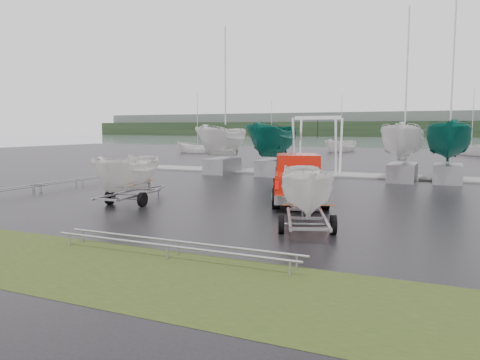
# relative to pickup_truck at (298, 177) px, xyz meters

# --- Properties ---
(ground_plane) EXTENTS (120.00, 120.00, 0.00)m
(ground_plane) POSITION_rel_pickup_truck_xyz_m (-4.05, -0.88, -1.07)
(ground_plane) COLOR black
(ground_plane) RESTS_ON ground
(lake) EXTENTS (300.00, 300.00, 0.00)m
(lake) POSITION_rel_pickup_truck_xyz_m (-4.05, 99.12, -1.08)
(lake) COLOR slate
(lake) RESTS_ON ground
(grass_verge) EXTENTS (40.00, 40.00, 0.00)m
(grass_verge) POSITION_rel_pickup_truck_xyz_m (-4.05, -11.88, -1.07)
(grass_verge) COLOR #222F12
(grass_verge) RESTS_ON ground
(dock) EXTENTS (30.00, 3.00, 0.12)m
(dock) POSITION_rel_pickup_truck_xyz_m (-4.05, 12.12, -1.02)
(dock) COLOR gray
(dock) RESTS_ON ground
(treeline) EXTENTS (300.00, 8.00, 6.00)m
(treeline) POSITION_rel_pickup_truck_xyz_m (-4.05, 169.12, 1.93)
(treeline) COLOR black
(treeline) RESTS_ON ground
(far_hill) EXTENTS (300.00, 6.00, 10.00)m
(far_hill) POSITION_rel_pickup_truck_xyz_m (-4.05, 177.12, 3.93)
(far_hill) COLOR #4C5651
(far_hill) RESTS_ON ground
(pickup_truck) EXTENTS (4.06, 6.53, 2.06)m
(pickup_truck) POSITION_rel_pickup_truck_xyz_m (0.00, 0.00, 0.00)
(pickup_truck) COLOR #9B1508
(pickup_truck) RESTS_ON ground
(trailer_hitched) EXTENTS (2.33, 3.79, 4.75)m
(trailer_hitched) POSITION_rel_pickup_truck_xyz_m (2.24, -6.22, 1.51)
(trailer_hitched) COLOR gray
(trailer_hitched) RESTS_ON ground
(trailer_parked) EXTENTS (1.84, 3.70, 4.88)m
(trailer_parked) POSITION_rel_pickup_truck_xyz_m (-6.23, -4.19, 1.58)
(trailer_parked) COLOR gray
(trailer_parked) RESTS_ON ground
(boat_hoist) EXTENTS (3.30, 2.18, 4.12)m
(boat_hoist) POSITION_rel_pickup_truck_xyz_m (-2.41, 12.12, 1.60)
(boat_hoist) COLOR silver
(boat_hoist) RESTS_ON ground
(keelboat_0) EXTENTS (2.35, 3.20, 10.51)m
(keelboat_0) POSITION_rel_pickup_truck_xyz_m (-8.89, 10.13, 2.65)
(keelboat_0) COLOR gray
(keelboat_0) RESTS_ON ground
(keelboat_1) EXTENTS (2.51, 3.20, 7.77)m
(keelboat_1) POSITION_rel_pickup_truck_xyz_m (-5.05, 10.32, 2.91)
(keelboat_1) COLOR gray
(keelboat_1) RESTS_ON ground
(keelboat_2) EXTENTS (2.45, 3.20, 10.62)m
(keelboat_2) POSITION_rel_pickup_truck_xyz_m (3.54, 10.13, 2.82)
(keelboat_2) COLOR gray
(keelboat_2) RESTS_ON ground
(keelboat_3) EXTENTS (2.57, 3.20, 10.74)m
(keelboat_3) POSITION_rel_pickup_truck_xyz_m (6.11, 10.42, 3.01)
(keelboat_3) COLOR gray
(keelboat_3) RESTS_ON ground
(mast_rack_0) EXTENTS (0.56, 6.50, 0.06)m
(mast_rack_0) POSITION_rel_pickup_truck_xyz_m (-13.05, 0.12, -0.72)
(mast_rack_0) COLOR gray
(mast_rack_0) RESTS_ON ground
(mast_rack_2) EXTENTS (7.00, 0.56, 0.06)m
(mast_rack_2) POSITION_rel_pickup_truck_xyz_m (-0.05, -10.38, -0.72)
(mast_rack_2) COLOR gray
(mast_rack_2) RESTS_ON ground
(moored_boat_0) EXTENTS (2.55, 2.50, 10.96)m
(moored_boat_0) POSITION_rel_pickup_truck_xyz_m (-24.93, 34.70, -1.07)
(moored_boat_0) COLOR silver
(moored_boat_0) RESTS_ON ground
(moored_boat_1) EXTENTS (3.40, 3.45, 11.59)m
(moored_boat_1) POSITION_rel_pickup_truck_xyz_m (-8.21, 46.44, -1.07)
(moored_boat_1) COLOR silver
(moored_boat_1) RESTS_ON ground
(moored_boat_2) EXTENTS (3.22, 3.24, 11.06)m
(moored_boat_2) POSITION_rel_pickup_truck_xyz_m (8.39, 44.01, -1.07)
(moored_boat_2) COLOR silver
(moored_boat_2) RESTS_ON ground
(moored_boat_4) EXTENTS (3.56, 3.57, 11.33)m
(moored_boat_4) POSITION_rel_pickup_truck_xyz_m (-23.14, 58.02, -1.07)
(moored_boat_4) COLOR silver
(moored_boat_4) RESTS_ON ground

